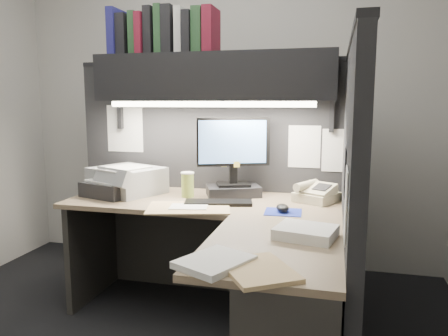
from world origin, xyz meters
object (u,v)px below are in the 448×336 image
(keyboard, at_px, (218,203))
(coffee_cup, at_px, (188,185))
(telephone, at_px, (317,194))
(overhead_shelf, at_px, (215,78))
(printer, at_px, (127,180))
(notebook_stack, at_px, (111,189))
(desk, at_px, (233,283))
(monitor, at_px, (233,165))

(keyboard, height_order, coffee_cup, coffee_cup)
(telephone, xyz_separation_m, coffee_cup, (-0.82, -0.08, 0.03))
(overhead_shelf, relative_size, printer, 3.56)
(keyboard, xyz_separation_m, notebook_stack, (-0.75, 0.05, 0.04))
(desk, height_order, monitor, monitor)
(monitor, distance_m, keyboard, 0.32)
(desk, height_order, telephone, telephone)
(monitor, relative_size, keyboard, 1.27)
(desk, xyz_separation_m, printer, (-0.89, 0.64, 0.37))
(desk, distance_m, keyboard, 0.59)
(monitor, height_order, coffee_cup, monitor)
(overhead_shelf, xyz_separation_m, printer, (-0.59, -0.11, -0.68))
(telephone, bearing_deg, desk, -89.38)
(desk, distance_m, monitor, 0.89)
(desk, xyz_separation_m, notebook_stack, (-0.95, 0.52, 0.34))
(coffee_cup, bearing_deg, monitor, 20.03)
(overhead_shelf, distance_m, notebook_stack, 1.00)
(monitor, distance_m, coffee_cup, 0.33)
(desk, relative_size, coffee_cup, 11.08)
(coffee_cup, bearing_deg, keyboard, -30.99)
(keyboard, xyz_separation_m, coffee_cup, (-0.25, 0.15, 0.07))
(keyboard, relative_size, printer, 0.93)
(keyboard, height_order, notebook_stack, notebook_stack)
(overhead_shelf, bearing_deg, notebook_stack, -160.50)
(keyboard, distance_m, notebook_stack, 0.75)
(monitor, xyz_separation_m, printer, (-0.72, -0.08, -0.12))
(monitor, bearing_deg, notebook_stack, 171.64)
(monitor, height_order, keyboard, monitor)
(printer, bearing_deg, coffee_cup, 21.66)
(desk, bearing_deg, monitor, 103.08)
(notebook_stack, bearing_deg, keyboard, -4.08)
(coffee_cup, height_order, printer, printer)
(desk, relative_size, keyboard, 4.19)
(keyboard, bearing_deg, telephone, 8.64)
(notebook_stack, bearing_deg, desk, -28.86)
(overhead_shelf, relative_size, telephone, 6.64)
(monitor, relative_size, notebook_stack, 1.60)
(coffee_cup, distance_m, notebook_stack, 0.51)
(monitor, height_order, telephone, monitor)
(overhead_shelf, relative_size, notebook_stack, 4.81)
(desk, height_order, printer, printer)
(keyboard, height_order, telephone, telephone)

